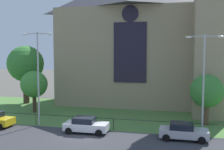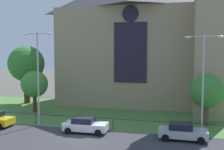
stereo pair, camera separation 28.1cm
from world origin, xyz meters
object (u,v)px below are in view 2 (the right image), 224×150
object	(u,v)px
church_building	(142,35)
streetlamp_near	(38,68)
parked_car_white	(85,125)
tree_left_far	(26,64)
parked_car_silver	(182,131)
streetlamp_far	(203,73)
tree_right_near	(207,92)
tree_left_near	(34,84)

from	to	relation	value
church_building	streetlamp_near	distance (m)	18.21
streetlamp_near	parked_car_white	size ratio (longest dim) A/B	2.33
tree_left_far	parked_car_silver	bearing A→B (deg)	-28.93
tree_left_far	parked_car_white	world-z (taller)	tree_left_far
tree_left_far	streetlamp_near	distance (m)	13.67
streetlamp_far	tree_left_far	bearing A→B (deg)	155.75
tree_right_near	tree_left_far	distance (m)	26.37
streetlamp_near	tree_right_near	bearing A→B (deg)	13.27
tree_right_near	streetlamp_near	distance (m)	17.94
parked_car_white	parked_car_silver	xyz separation A→B (m)	(9.07, -0.06, 0.00)
streetlamp_near	streetlamp_far	world-z (taller)	streetlamp_near
church_building	streetlamp_near	size ratio (longest dim) A/B	2.64
tree_left_far	parked_car_white	bearing A→B (deg)	-42.40
tree_left_far	church_building	bearing A→B (deg)	14.28
tree_left_near	streetlamp_far	xyz separation A→B (m)	(20.14, -5.55, 2.23)
tree_left_far	parked_car_silver	distance (m)	26.58
tree_right_near	parked_car_white	size ratio (longest dim) A/B	1.27
parked_car_silver	tree_right_near	bearing A→B (deg)	66.60
streetlamp_far	church_building	bearing A→B (deg)	116.55
streetlamp_far	parked_car_silver	bearing A→B (deg)	-138.51
tree_left_near	tree_left_far	size ratio (longest dim) A/B	0.61
tree_left_near	tree_left_far	xyz separation A→B (m)	(-4.42, 5.51, 2.32)
tree_left_far	parked_car_white	distance (m)	19.33
tree_right_near	parked_car_silver	xyz separation A→B (m)	(-2.50, -5.63, -2.86)
tree_left_far	tree_left_near	bearing A→B (deg)	-51.26
tree_left_near	church_building	bearing A→B (deg)	38.20
streetlamp_far	tree_left_near	bearing A→B (deg)	164.60
church_building	tree_left_near	bearing A→B (deg)	-141.80
tree_left_far	streetlamp_far	bearing A→B (deg)	-24.25
church_building	parked_car_white	world-z (taller)	church_building
parked_car_white	church_building	bearing A→B (deg)	78.45
tree_left_near	parked_car_silver	bearing A→B (deg)	-21.10
parked_car_white	parked_car_silver	distance (m)	9.07
church_building	tree_right_near	distance (m)	15.58
tree_left_near	parked_car_silver	size ratio (longest dim) A/B	1.27
tree_left_far	parked_car_silver	size ratio (longest dim) A/B	2.07
streetlamp_far	parked_car_white	size ratio (longest dim) A/B	2.21
tree_right_near	parked_car_white	xyz separation A→B (m)	(-11.57, -5.57, -2.86)
tree_right_near	tree_left_far	xyz separation A→B (m)	(-25.32, 6.99, 2.33)
church_building	parked_car_white	distance (m)	19.61
church_building	tree_right_near	xyz separation A→B (m)	(8.43, -11.28, -6.67)
tree_right_near	tree_left_near	bearing A→B (deg)	175.97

